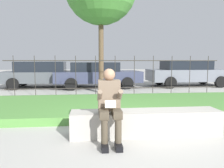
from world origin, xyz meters
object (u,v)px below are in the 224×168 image
stone_bench (146,124)px  car_parked_center (97,74)px  car_parked_left (44,74)px  car_parked_right (188,73)px  person_seated_reader (110,102)px

stone_bench → car_parked_center: size_ratio=0.63×
car_parked_left → car_parked_right: car_parked_right is taller
person_seated_reader → car_parked_center: (0.03, 7.61, 0.01)m
stone_bench → car_parked_left: car_parked_left is taller
car_parked_right → car_parked_center: bearing=-179.7°
stone_bench → person_seated_reader: (-0.72, -0.28, 0.49)m
car_parked_left → car_parked_center: size_ratio=0.98×
car_parked_center → car_parked_right: (4.96, 0.14, 0.04)m
stone_bench → car_parked_center: (-0.69, 7.33, 0.49)m
person_seated_reader → car_parked_left: bearing=108.7°
car_parked_right → stone_bench: bearing=-121.0°
stone_bench → car_parked_center: car_parked_center is taller
person_seated_reader → stone_bench: bearing=21.5°
person_seated_reader → car_parked_right: (4.99, 7.75, 0.05)m
person_seated_reader → car_parked_left: 8.41m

